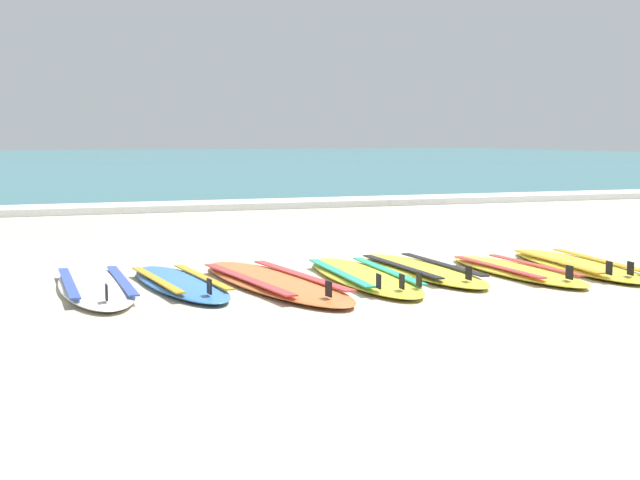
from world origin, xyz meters
name	(u,v)px	position (x,y,z in m)	size (l,w,h in m)	color
ground_plane	(347,280)	(0.00, 0.00, 0.00)	(80.00, 80.00, 0.00)	#C1B599
sea	(27,161)	(0.00, 37.37, 0.05)	(80.00, 60.00, 0.10)	teal
wave_foam_strip	(158,207)	(0.00, 7.88, 0.06)	(80.00, 1.03, 0.11)	white
surfboard_0	(96,286)	(-2.02, 0.22, 0.04)	(0.67, 2.25, 0.18)	silver
surfboard_1	(180,283)	(-1.38, 0.14, 0.04)	(0.61, 2.06, 0.18)	#3875CC
surfboard_2	(274,282)	(-0.66, -0.06, 0.04)	(0.84, 2.61, 0.18)	orange
surfboard_3	(363,276)	(0.13, -0.05, 0.04)	(0.80, 2.37, 0.18)	yellow
surfboard_4	(421,270)	(0.75, 0.12, 0.04)	(0.62, 2.21, 0.18)	yellow
surfboard_5	(516,270)	(1.49, -0.21, 0.04)	(0.55, 2.03, 0.18)	yellow
surfboard_6	(577,265)	(2.20, -0.11, 0.04)	(0.89, 2.33, 0.18)	yellow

